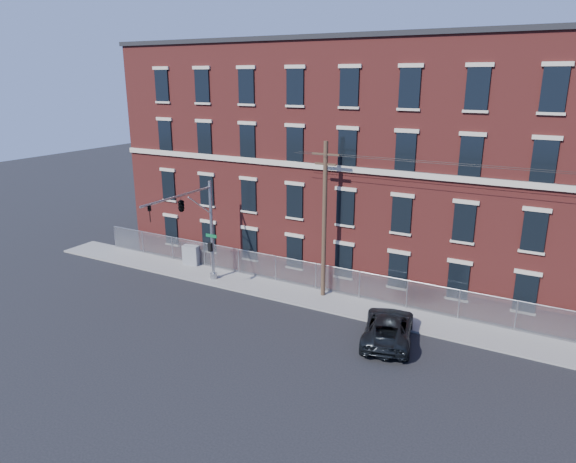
% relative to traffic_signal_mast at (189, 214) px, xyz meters
% --- Properties ---
extents(ground, '(140.00, 140.00, 0.00)m').
position_rel_traffic_signal_mast_xyz_m(ground, '(6.00, -2.18, -5.39)').
color(ground, black).
rests_on(ground, ground).
extents(sidewalk, '(65.00, 3.00, 0.12)m').
position_rel_traffic_signal_mast_xyz_m(sidewalk, '(18.00, 2.82, -5.33)').
color(sidewalk, gray).
rests_on(sidewalk, ground).
extents(mill_building, '(55.30, 14.32, 16.30)m').
position_rel_traffic_signal_mast_xyz_m(mill_building, '(18.00, 11.75, 2.76)').
color(mill_building, maroon).
rests_on(mill_building, ground).
extents(chain_link_fence, '(59.06, 0.06, 1.85)m').
position_rel_traffic_signal_mast_xyz_m(chain_link_fence, '(18.00, 4.12, -4.33)').
color(chain_link_fence, '#A5A8AD').
rests_on(chain_link_fence, ground).
extents(traffic_signal_mast, '(0.90, 6.75, 7.00)m').
position_rel_traffic_signal_mast_xyz_m(traffic_signal_mast, '(0.00, 0.00, 0.00)').
color(traffic_signal_mast, '#9EA0A5').
rests_on(traffic_signal_mast, ground).
extents(utility_pole_near, '(1.80, 0.28, 10.00)m').
position_rel_traffic_signal_mast_xyz_m(utility_pole_near, '(8.00, 3.42, -0.05)').
color(utility_pole_near, '#4F3927').
rests_on(utility_pole_near, ground).
extents(pickup_truck, '(3.73, 5.92, 1.52)m').
position_rel_traffic_signal_mast_xyz_m(pickup_truck, '(13.60, -0.21, -4.63)').
color(pickup_truck, black).
rests_on(pickup_truck, ground).
extents(utility_cabinet, '(1.29, 0.80, 1.51)m').
position_rel_traffic_signal_mast_xyz_m(utility_cabinet, '(-3.21, 3.82, -4.52)').
color(utility_cabinet, gray).
rests_on(utility_cabinet, sidewalk).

